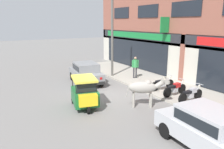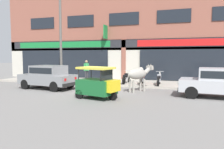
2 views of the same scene
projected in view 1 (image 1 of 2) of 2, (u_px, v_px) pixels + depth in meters
The scene contains 12 objects.
ground_plane at pixel (109, 96), 12.68m from camera, with size 90.00×90.00×0.00m, color slate.
sidewalk at pixel (161, 85), 14.67m from camera, with size 19.00×3.72×0.12m, color #A8A093.
shop_building at pixel (187, 25), 14.80m from camera, with size 23.00×1.40×8.41m.
cow at pixel (144, 88), 10.89m from camera, with size 1.37×1.90×1.61m.
car_0 at pixel (207, 127), 7.21m from camera, with size 3.70×1.85×1.46m.
car_1 at pixel (86, 72), 15.21m from camera, with size 3.75×2.04×1.46m.
auto_rickshaw at pixel (85, 95), 10.88m from camera, with size 2.13×1.53×1.52m.
motorcycle_0 at pixel (163, 83), 13.45m from camera, with size 0.52×1.81×0.88m.
motorcycle_1 at pixel (175, 89), 12.39m from camera, with size 0.52×1.81×0.88m.
motorcycle_2 at pixel (191, 94), 11.43m from camera, with size 0.52×1.81×0.88m.
pedestrian at pixel (135, 65), 16.10m from camera, with size 0.32×0.47×1.60m.
utility_pole at pixel (112, 34), 16.33m from camera, with size 0.18×0.18×6.35m, color #595651.
Camera 1 is at (10.45, -5.96, 4.19)m, focal length 35.00 mm.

